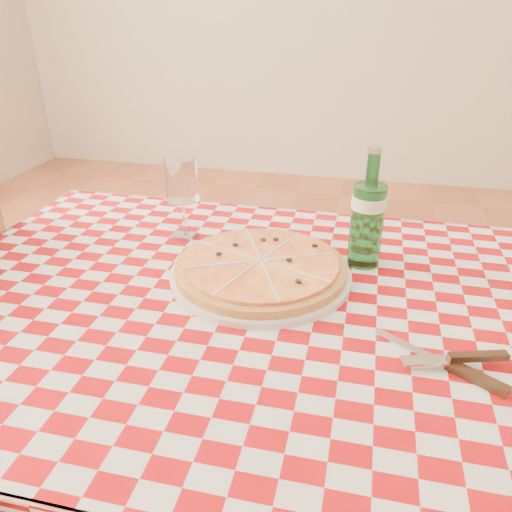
# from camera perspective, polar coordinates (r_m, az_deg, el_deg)

# --- Properties ---
(dining_table) EXTENTS (1.20, 0.80, 0.75)m
(dining_table) POSITION_cam_1_polar(r_m,az_deg,el_deg) (0.96, 0.36, -10.14)
(dining_table) COLOR brown
(dining_table) RESTS_ON ground
(tablecloth) EXTENTS (1.30, 0.90, 0.01)m
(tablecloth) POSITION_cam_1_polar(r_m,az_deg,el_deg) (0.91, 0.38, -5.42)
(tablecloth) COLOR #9F090D
(tablecloth) RESTS_ON dining_table
(pizza_plate) EXTENTS (0.47, 0.47, 0.05)m
(pizza_plate) POSITION_cam_1_polar(r_m,az_deg,el_deg) (0.97, 0.52, -1.22)
(pizza_plate) COLOR #CE8744
(pizza_plate) RESTS_ON tablecloth
(water_bottle) EXTENTS (0.07, 0.07, 0.24)m
(water_bottle) POSITION_cam_1_polar(r_m,az_deg,el_deg) (1.01, 12.73, 5.37)
(water_bottle) COLOR #186327
(water_bottle) RESTS_ON tablecloth
(wine_glass) EXTENTS (0.08, 0.08, 0.18)m
(wine_glass) POSITION_cam_1_polar(r_m,az_deg,el_deg) (1.13, -8.36, 6.51)
(wine_glass) COLOR silver
(wine_glass) RESTS_ON tablecloth
(cutlery) EXTENTS (0.24, 0.20, 0.02)m
(cutlery) POSITION_cam_1_polar(r_m,az_deg,el_deg) (0.81, 21.09, -11.06)
(cutlery) COLOR silver
(cutlery) RESTS_ON tablecloth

